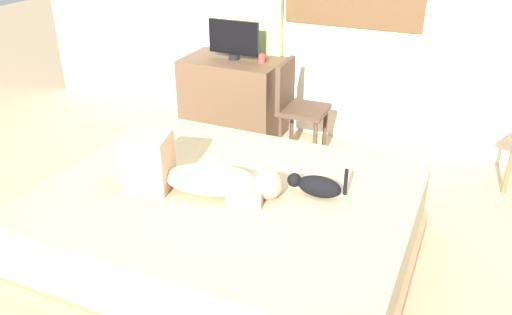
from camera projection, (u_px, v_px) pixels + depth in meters
ground_plane at (217, 269)px, 3.24m from camera, size 16.00×16.00×0.00m
bed at (228, 226)px, 3.22m from camera, size 2.21×1.72×0.50m
person_lying at (195, 174)px, 3.05m from camera, size 0.94×0.45×0.34m
cat at (316, 186)px, 3.02m from camera, size 0.36×0.11×0.21m
desk at (234, 98)px, 4.89m from camera, size 0.90×0.56×0.74m
tv_monitor at (234, 39)px, 4.63m from camera, size 0.48×0.10×0.35m
cup at (262, 58)px, 4.60m from camera, size 0.06×0.06×0.08m
chair_by_desk at (296, 103)px, 4.37m from camera, size 0.39×0.39×0.86m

